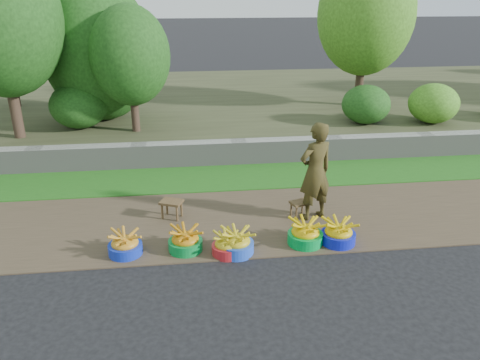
{
  "coord_description": "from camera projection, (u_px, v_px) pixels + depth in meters",
  "views": [
    {
      "loc": [
        -1.17,
        -5.91,
        3.74
      ],
      "look_at": [
        -0.3,
        1.3,
        0.75
      ],
      "focal_mm": 35.0,
      "sensor_mm": 36.0,
      "label": 1
    }
  ],
  "objects": [
    {
      "name": "retaining_wall",
      "position": [
        239.0,
        152.0,
        10.64
      ],
      "size": [
        80.0,
        0.35,
        0.55
      ],
      "primitive_type": "cube",
      "color": "gray",
      "rests_on": "ground"
    },
    {
      "name": "stool_right",
      "position": [
        300.0,
        205.0,
        8.15
      ],
      "size": [
        0.38,
        0.34,
        0.28
      ],
      "rotation": [
        0.0,
        0.0,
        0.36
      ],
      "color": "brown",
      "rests_on": "dirt_shoulder"
    },
    {
      "name": "dirt_shoulder",
      "position": [
        258.0,
        220.0,
        8.13
      ],
      "size": [
        80.0,
        2.5,
        0.02
      ],
      "primitive_type": "cube",
      "color": "#493C2A",
      "rests_on": "ground"
    },
    {
      "name": "ground_plane",
      "position": [
        270.0,
        258.0,
        6.98
      ],
      "size": [
        120.0,
        120.0,
        0.0
      ],
      "primitive_type": "plane",
      "color": "black",
      "rests_on": "ground"
    },
    {
      "name": "stool_left",
      "position": [
        172.0,
        204.0,
        8.08
      ],
      "size": [
        0.44,
        0.4,
        0.32
      ],
      "rotation": [
        0.0,
        0.0,
        -0.41
      ],
      "color": "brown",
      "rests_on": "dirt_shoulder"
    },
    {
      "name": "grass_verge",
      "position": [
        243.0,
        176.0,
        9.96
      ],
      "size": [
        80.0,
        1.5,
        0.04
      ],
      "primitive_type": "cube",
      "color": "#236519",
      "rests_on": "ground"
    },
    {
      "name": "basin_d",
      "position": [
        236.0,
        243.0,
        7.06
      ],
      "size": [
        0.53,
        0.53,
        0.39
      ],
      "color": "blue",
      "rests_on": "ground"
    },
    {
      "name": "basin_a",
      "position": [
        125.0,
        245.0,
        7.02
      ],
      "size": [
        0.51,
        0.51,
        0.38
      ],
      "color": "#132EBC",
      "rests_on": "ground"
    },
    {
      "name": "basin_c",
      "position": [
        227.0,
        245.0,
        7.03
      ],
      "size": [
        0.46,
        0.46,
        0.34
      ],
      "color": "#AA1D23",
      "rests_on": "ground"
    },
    {
      "name": "vegetation",
      "position": [
        285.0,
        37.0,
        12.0
      ],
      "size": [
        35.76,
        7.87,
        4.29
      ],
      "color": "#3A2A1E",
      "rests_on": "earth_bank"
    },
    {
      "name": "vendor_woman",
      "position": [
        315.0,
        172.0,
        7.86
      ],
      "size": [
        0.73,
        0.61,
        1.71
      ],
      "primitive_type": "imported",
      "rotation": [
        0.0,
        0.0,
        3.51
      ],
      "color": "black",
      "rests_on": "dirt_shoulder"
    },
    {
      "name": "basin_b",
      "position": [
        185.0,
        241.0,
        7.12
      ],
      "size": [
        0.52,
        0.52,
        0.39
      ],
      "color": "#088233",
      "rests_on": "ground"
    },
    {
      "name": "basin_e",
      "position": [
        305.0,
        234.0,
        7.3
      ],
      "size": [
        0.55,
        0.55,
        0.41
      ],
      "color": "#009939",
      "rests_on": "ground"
    },
    {
      "name": "earth_bank",
      "position": [
        221.0,
        104.0,
        15.15
      ],
      "size": [
        80.0,
        10.0,
        0.5
      ],
      "primitive_type": "cube",
      "color": "#3E4226",
      "rests_on": "ground"
    },
    {
      "name": "basin_f",
      "position": [
        338.0,
        233.0,
        7.32
      ],
      "size": [
        0.54,
        0.54,
        0.4
      ],
      "color": "#101CC3",
      "rests_on": "ground"
    }
  ]
}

